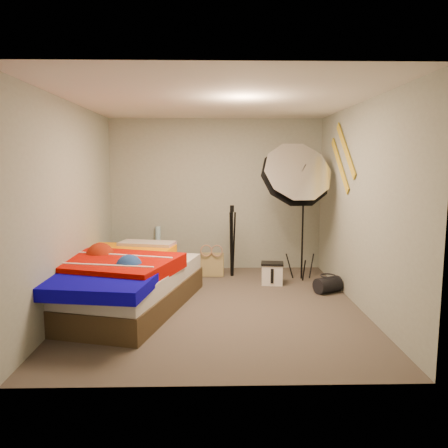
{
  "coord_description": "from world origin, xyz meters",
  "views": [
    {
      "loc": [
        -0.03,
        -5.28,
        1.76
      ],
      "look_at": [
        0.1,
        0.6,
        0.95
      ],
      "focal_mm": 35.0,
      "sensor_mm": 36.0,
      "label": 1
    }
  ],
  "objects_px": {
    "tote_bag": "(212,265)",
    "camera_tripod": "(232,236)",
    "photo_umbrella": "(295,177)",
    "bed": "(117,281)",
    "duffel_bag": "(328,285)",
    "wrapping_roll": "(158,248)",
    "camera_case": "(272,274)"
  },
  "relations": [
    {
      "from": "bed",
      "to": "photo_umbrella",
      "type": "relative_size",
      "value": 1.21
    },
    {
      "from": "camera_case",
      "to": "bed",
      "type": "distance_m",
      "value": 2.28
    },
    {
      "from": "tote_bag",
      "to": "duffel_bag",
      "type": "height_order",
      "value": "tote_bag"
    },
    {
      "from": "wrapping_roll",
      "to": "duffel_bag",
      "type": "xyz_separation_m",
      "value": [
        2.5,
        -1.37,
        -0.26
      ]
    },
    {
      "from": "camera_case",
      "to": "camera_tripod",
      "type": "xyz_separation_m",
      "value": [
        -0.57,
        0.5,
        0.49
      ]
    },
    {
      "from": "tote_bag",
      "to": "camera_case",
      "type": "bearing_deg",
      "value": -24.69
    },
    {
      "from": "wrapping_roll",
      "to": "camera_case",
      "type": "bearing_deg",
      "value": -27.34
    },
    {
      "from": "camera_case",
      "to": "photo_umbrella",
      "type": "bearing_deg",
      "value": 33.06
    },
    {
      "from": "camera_case",
      "to": "wrapping_roll",
      "type": "bearing_deg",
      "value": 160.05
    },
    {
      "from": "bed",
      "to": "photo_umbrella",
      "type": "xyz_separation_m",
      "value": [
        2.39,
        1.14,
        1.24
      ]
    },
    {
      "from": "wrapping_roll",
      "to": "camera_case",
      "type": "distance_m",
      "value": 2.03
    },
    {
      "from": "camera_case",
      "to": "photo_umbrella",
      "type": "xyz_separation_m",
      "value": [
        0.34,
        0.16,
        1.42
      ]
    },
    {
      "from": "camera_tripod",
      "to": "camera_case",
      "type": "bearing_deg",
      "value": -41.19
    },
    {
      "from": "duffel_bag",
      "to": "wrapping_roll",
      "type": "bearing_deg",
      "value": 123.9
    },
    {
      "from": "tote_bag",
      "to": "bed",
      "type": "height_order",
      "value": "bed"
    },
    {
      "from": "duffel_bag",
      "to": "camera_tripod",
      "type": "bearing_deg",
      "value": 116.28
    },
    {
      "from": "wrapping_roll",
      "to": "camera_tripod",
      "type": "bearing_deg",
      "value": -19.22
    },
    {
      "from": "tote_bag",
      "to": "camera_tripod",
      "type": "relative_size",
      "value": 0.33
    },
    {
      "from": "wrapping_roll",
      "to": "photo_umbrella",
      "type": "distance_m",
      "value": 2.56
    },
    {
      "from": "duffel_bag",
      "to": "camera_tripod",
      "type": "relative_size",
      "value": 0.32
    },
    {
      "from": "tote_bag",
      "to": "duffel_bag",
      "type": "distance_m",
      "value": 1.86
    },
    {
      "from": "photo_umbrella",
      "to": "duffel_bag",
      "type": "bearing_deg",
      "value": -58.2
    },
    {
      "from": "photo_umbrella",
      "to": "camera_tripod",
      "type": "height_order",
      "value": "photo_umbrella"
    },
    {
      "from": "tote_bag",
      "to": "photo_umbrella",
      "type": "height_order",
      "value": "photo_umbrella"
    },
    {
      "from": "bed",
      "to": "photo_umbrella",
      "type": "distance_m",
      "value": 2.93
    },
    {
      "from": "duffel_bag",
      "to": "tote_bag",
      "type": "bearing_deg",
      "value": 122.3
    },
    {
      "from": "camera_case",
      "to": "camera_tripod",
      "type": "distance_m",
      "value": 0.91
    },
    {
      "from": "camera_tripod",
      "to": "tote_bag",
      "type": "bearing_deg",
      "value": -178.52
    },
    {
      "from": "wrapping_roll",
      "to": "bed",
      "type": "height_order",
      "value": "wrapping_roll"
    },
    {
      "from": "bed",
      "to": "duffel_bag",
      "type": "bearing_deg",
      "value": 11.08
    },
    {
      "from": "bed",
      "to": "camera_tripod",
      "type": "distance_m",
      "value": 2.12
    },
    {
      "from": "wrapping_roll",
      "to": "bed",
      "type": "xyz_separation_m",
      "value": [
        -0.26,
        -1.91,
        -0.04
      ]
    }
  ]
}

